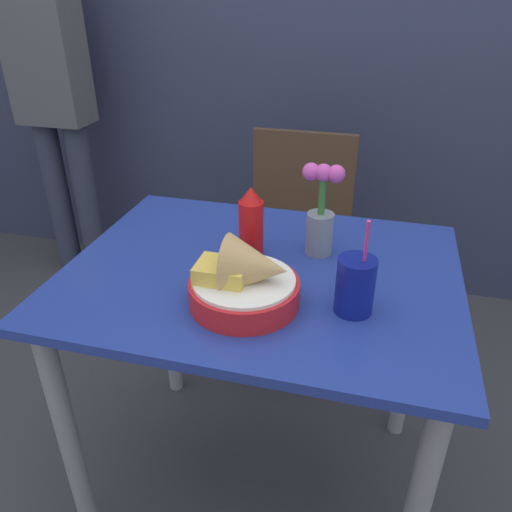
% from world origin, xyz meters
% --- Properties ---
extents(ground_plane, '(12.00, 12.00, 0.00)m').
position_xyz_m(ground_plane, '(0.00, 0.00, 0.00)').
color(ground_plane, '#38383D').
extents(dining_table, '(0.94, 0.72, 0.76)m').
position_xyz_m(dining_table, '(0.00, 0.00, 0.63)').
color(dining_table, '#233893').
rests_on(dining_table, ground_plane).
extents(chair_far_window, '(0.40, 0.40, 0.87)m').
position_xyz_m(chair_far_window, '(-0.04, 0.75, 0.51)').
color(chair_far_window, '#473323').
rests_on(chair_far_window, ground_plane).
extents(food_basket, '(0.24, 0.24, 0.16)m').
position_xyz_m(food_basket, '(0.01, -0.15, 0.81)').
color(food_basket, red).
rests_on(food_basket, dining_table).
extents(ketchup_bottle, '(0.06, 0.06, 0.18)m').
position_xyz_m(ketchup_bottle, '(-0.04, 0.06, 0.85)').
color(ketchup_bottle, red).
rests_on(ketchup_bottle, dining_table).
extents(drink_cup, '(0.08, 0.08, 0.23)m').
position_xyz_m(drink_cup, '(0.23, -0.12, 0.82)').
color(drink_cup, navy).
rests_on(drink_cup, dining_table).
extents(flower_vase, '(0.10, 0.07, 0.24)m').
position_xyz_m(flower_vase, '(0.12, 0.12, 0.86)').
color(flower_vase, gray).
rests_on(flower_vase, dining_table).
extents(person_standing, '(0.32, 0.18, 1.63)m').
position_xyz_m(person_standing, '(-1.22, 1.00, 0.94)').
color(person_standing, '#2D3347').
rests_on(person_standing, ground_plane).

